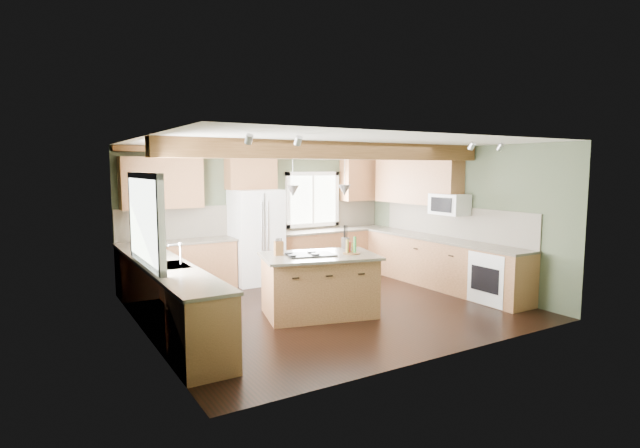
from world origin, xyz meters
TOP-DOWN VIEW (x-y plane):
  - floor at (0.00, 0.00)m, footprint 5.60×5.60m
  - ceiling at (0.00, 0.00)m, footprint 5.60×5.60m
  - wall_back at (0.00, 2.50)m, footprint 5.60×0.00m
  - wall_left at (-2.80, 0.00)m, footprint 0.00×5.00m
  - wall_right at (2.80, 0.00)m, footprint 0.00×5.00m
  - ceiling_beam at (0.00, -0.30)m, footprint 5.55×0.26m
  - soffit_trim at (0.00, 2.40)m, footprint 5.55×0.20m
  - backsplash_back at (0.00, 2.48)m, footprint 5.58×0.03m
  - backsplash_right at (2.78, 0.05)m, footprint 0.03×3.70m
  - base_cab_back_left at (-1.79, 2.20)m, footprint 2.02×0.60m
  - counter_back_left at (-1.79, 2.20)m, footprint 2.06×0.64m
  - base_cab_back_right at (1.49, 2.20)m, footprint 2.62×0.60m
  - counter_back_right at (1.49, 2.20)m, footprint 2.66×0.64m
  - base_cab_left at (-2.50, 0.05)m, footprint 0.60×3.70m
  - counter_left at (-2.50, 0.05)m, footprint 0.64×3.74m
  - base_cab_right at (2.50, 0.05)m, footprint 0.60×3.70m
  - counter_right at (2.50, 0.05)m, footprint 0.64×3.74m
  - upper_cab_back_left at (-1.99, 2.33)m, footprint 1.40×0.35m
  - upper_cab_over_fridge at (-0.30, 2.33)m, footprint 0.96×0.35m
  - upper_cab_right at (2.62, 0.90)m, footprint 0.35×2.20m
  - upper_cab_back_corner at (2.30, 2.33)m, footprint 0.90×0.35m
  - window_left at (-2.78, 0.05)m, footprint 0.04×1.60m
  - window_back at (1.15, 2.48)m, footprint 1.10×0.04m
  - sink at (-2.50, 0.05)m, footprint 0.50×0.65m
  - faucet at (-2.32, 0.05)m, footprint 0.02×0.02m
  - dishwasher at (-2.49, -1.25)m, footprint 0.60×0.60m
  - oven at (2.49, -1.25)m, footprint 0.60×0.72m
  - microwave at (2.58, -0.05)m, footprint 0.40×0.70m
  - pendant_left at (-0.73, -0.20)m, footprint 0.18×0.18m
  - pendant_right at (0.04, -0.40)m, footprint 0.18×0.18m
  - refrigerator at (-0.30, 2.12)m, footprint 0.90×0.74m
  - island at (-0.34, -0.30)m, footprint 1.78×1.34m
  - island_top at (-0.34, -0.30)m, footprint 1.91×1.47m
  - cooktop at (-0.47, -0.26)m, footprint 0.78×0.62m
  - knife_block at (-0.89, -0.03)m, footprint 0.14×0.11m
  - utensil_crock at (0.32, -0.02)m, footprint 0.17×0.17m
  - bottle_tray at (0.13, -0.47)m, footprint 0.37×0.37m

SIDE VIEW (x-z plane):
  - floor at x=0.00m, z-range 0.00..0.00m
  - dishwasher at x=-2.49m, z-range 0.01..0.85m
  - oven at x=2.49m, z-range 0.01..0.85m
  - base_cab_back_left at x=-1.79m, z-range 0.00..0.88m
  - base_cab_back_right at x=1.49m, z-range 0.00..0.88m
  - base_cab_left at x=-2.50m, z-range 0.00..0.88m
  - base_cab_right at x=2.50m, z-range 0.00..0.88m
  - island at x=-0.34m, z-range 0.00..0.88m
  - counter_back_left at x=-1.79m, z-range 0.88..0.92m
  - counter_back_right at x=1.49m, z-range 0.88..0.92m
  - counter_left at x=-2.50m, z-range 0.88..0.92m
  - counter_right at x=2.50m, z-range 0.88..0.92m
  - refrigerator at x=-0.30m, z-range 0.00..1.80m
  - island_top at x=-0.34m, z-range 0.88..0.92m
  - sink at x=-2.50m, z-range 0.89..0.92m
  - cooktop at x=-0.47m, z-range 0.92..0.94m
  - utensil_crock at x=0.32m, z-range 0.92..1.09m
  - knife_block at x=-0.89m, z-range 0.92..1.13m
  - bottle_tray at x=0.13m, z-range 0.92..1.16m
  - faucet at x=-2.32m, z-range 0.91..1.19m
  - backsplash_back at x=0.00m, z-range 0.92..1.50m
  - backsplash_right at x=2.78m, z-range 0.92..1.50m
  - wall_back at x=0.00m, z-range -1.50..4.10m
  - wall_left at x=-2.80m, z-range -1.20..3.80m
  - wall_right at x=2.80m, z-range -1.20..3.80m
  - window_back at x=1.15m, z-range 1.05..2.05m
  - window_left at x=-2.78m, z-range 1.02..2.08m
  - microwave at x=2.58m, z-range 1.36..1.74m
  - pendant_left at x=-0.73m, z-range 1.80..1.96m
  - pendant_right at x=0.04m, z-range 1.80..1.96m
  - upper_cab_back_left at x=-1.99m, z-range 1.50..2.40m
  - upper_cab_right at x=2.62m, z-range 1.50..2.40m
  - upper_cab_back_corner at x=2.30m, z-range 1.50..2.40m
  - upper_cab_over_fridge at x=-0.30m, z-range 1.80..2.50m
  - ceiling_beam at x=0.00m, z-range 2.34..2.60m
  - soffit_trim at x=0.00m, z-range 2.49..2.59m
  - ceiling at x=0.00m, z-range 2.60..2.60m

